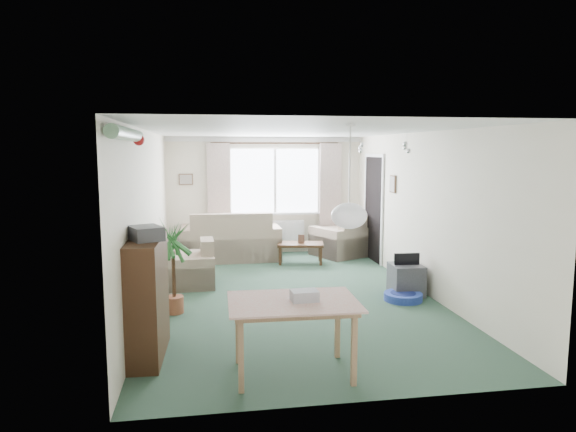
{
  "coord_description": "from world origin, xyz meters",
  "views": [
    {
      "loc": [
        -1.22,
        -7.23,
        2.14
      ],
      "look_at": [
        0.0,
        0.3,
        1.15
      ],
      "focal_mm": 32.0,
      "sensor_mm": 36.0,
      "label": 1
    }
  ],
  "objects": [
    {
      "name": "ground",
      "position": [
        0.0,
        0.0,
        0.0
      ],
      "size": [
        6.5,
        6.5,
        0.0
      ],
      "primitive_type": "plane",
      "color": "#2B4837"
    },
    {
      "name": "window",
      "position": [
        0.2,
        3.23,
        1.5
      ],
      "size": [
        1.8,
        0.03,
        1.3
      ],
      "primitive_type": "cube",
      "color": "white"
    },
    {
      "name": "curtain_rod",
      "position": [
        0.2,
        3.15,
        2.27
      ],
      "size": [
        2.6,
        0.03,
        0.03
      ],
      "primitive_type": "cube",
      "color": "black"
    },
    {
      "name": "curtain_left",
      "position": [
        -0.95,
        3.13,
        1.27
      ],
      "size": [
        0.45,
        0.08,
        2.0
      ],
      "primitive_type": "cube",
      "color": "beige"
    },
    {
      "name": "curtain_right",
      "position": [
        1.35,
        3.13,
        1.27
      ],
      "size": [
        0.45,
        0.08,
        2.0
      ],
      "primitive_type": "cube",
      "color": "beige"
    },
    {
      "name": "radiator",
      "position": [
        0.2,
        3.19,
        0.4
      ],
      "size": [
        1.2,
        0.1,
        0.55
      ],
      "primitive_type": "cube",
      "color": "white"
    },
    {
      "name": "doorway",
      "position": [
        1.99,
        2.2,
        1.0
      ],
      "size": [
        0.03,
        0.95,
        2.0
      ],
      "primitive_type": "cube",
      "color": "black"
    },
    {
      "name": "pendant_lamp",
      "position": [
        0.2,
        -2.3,
        1.48
      ],
      "size": [
        0.36,
        0.36,
        0.36
      ],
      "primitive_type": "sphere",
      "color": "white"
    },
    {
      "name": "tinsel_garland",
      "position": [
        -1.92,
        -2.3,
        2.28
      ],
      "size": [
        1.6,
        1.6,
        0.12
      ],
      "primitive_type": "cylinder",
      "color": "#196626"
    },
    {
      "name": "bauble_cluster_a",
      "position": [
        1.3,
        0.9,
        2.22
      ],
      "size": [
        0.2,
        0.2,
        0.2
      ],
      "primitive_type": "sphere",
      "color": "silver"
    },
    {
      "name": "bauble_cluster_b",
      "position": [
        1.6,
        -0.3,
        2.22
      ],
      "size": [
        0.2,
        0.2,
        0.2
      ],
      "primitive_type": "sphere",
      "color": "silver"
    },
    {
      "name": "wall_picture_back",
      "position": [
        -1.6,
        3.23,
        1.55
      ],
      "size": [
        0.28,
        0.03,
        0.22
      ],
      "primitive_type": "cube",
      "color": "brown"
    },
    {
      "name": "wall_picture_right",
      "position": [
        1.98,
        1.2,
        1.55
      ],
      "size": [
        0.03,
        0.24,
        0.3
      ],
      "primitive_type": "cube",
      "color": "brown"
    },
    {
      "name": "sofa",
      "position": [
        -0.75,
        2.75,
        0.47
      ],
      "size": [
        1.9,
        1.01,
        0.95
      ],
      "primitive_type": "cube",
      "rotation": [
        0.0,
        0.0,
        3.14
      ],
      "color": "tan",
      "rests_on": "ground"
    },
    {
      "name": "armchair_corner",
      "position": [
        1.48,
        2.73,
        0.43
      ],
      "size": [
        1.27,
        1.24,
        0.87
      ],
      "primitive_type": "cube",
      "rotation": [
        0.0,
        0.0,
        3.58
      ],
      "color": "tan",
      "rests_on": "ground"
    },
    {
      "name": "armchair_left",
      "position": [
        -1.5,
        0.84,
        0.37
      ],
      "size": [
        0.81,
        0.85,
        0.74
      ],
      "primitive_type": "cube",
      "rotation": [
        0.0,
        0.0,
        -1.54
      ],
      "color": "tan",
      "rests_on": "ground"
    },
    {
      "name": "coffee_table",
      "position": [
        0.54,
        2.16,
        0.19
      ],
      "size": [
        0.93,
        0.62,
        0.39
      ],
      "primitive_type": "cube",
      "rotation": [
        0.0,
        0.0,
        -0.18
      ],
      "color": "black",
      "rests_on": "ground"
    },
    {
      "name": "photo_frame",
      "position": [
        0.56,
        2.17,
        0.47
      ],
      "size": [
        0.12,
        0.05,
        0.16
      ],
      "primitive_type": "cube",
      "rotation": [
        0.0,
        0.0,
        -0.27
      ],
      "color": "#503629",
      "rests_on": "coffee_table"
    },
    {
      "name": "bookshelf",
      "position": [
        -1.84,
        -1.94,
        0.62
      ],
      "size": [
        0.38,
        1.02,
        1.24
      ],
      "primitive_type": "cube",
      "rotation": [
        0.0,
        0.0,
        -0.04
      ],
      "color": "black",
      "rests_on": "ground"
    },
    {
      "name": "hifi_box",
      "position": [
        -1.82,
        -1.99,
        1.31
      ],
      "size": [
        0.4,
        0.43,
        0.14
      ],
      "primitive_type": "cube",
      "rotation": [
        0.0,
        0.0,
        0.42
      ],
      "color": "#404145",
      "rests_on": "bookshelf"
    },
    {
      "name": "houseplant",
      "position": [
        -1.65,
        -0.53,
        0.6
      ],
      "size": [
        0.63,
        0.63,
        1.2
      ],
      "primitive_type": "cylinder",
      "rotation": [
        0.0,
        0.0,
        -0.25
      ],
      "color": "#1D5528",
      "rests_on": "ground"
    },
    {
      "name": "dining_table",
      "position": [
        -0.42,
        -2.6,
        0.35
      ],
      "size": [
        1.14,
        0.77,
        0.7
      ],
      "primitive_type": "cube",
      "rotation": [
        0.0,
        0.0,
        -0.02
      ],
      "color": "tan",
      "rests_on": "ground"
    },
    {
      "name": "gift_box",
      "position": [
        -0.32,
        -2.62,
        0.76
      ],
      "size": [
        0.26,
        0.19,
        0.12
      ],
      "primitive_type": "cube",
      "rotation": [
        0.0,
        0.0,
        0.06
      ],
      "color": "#AFAFBA",
      "rests_on": "dining_table"
    },
    {
      "name": "tv_cube",
      "position": [
        1.7,
        -0.18,
        0.23
      ],
      "size": [
        0.48,
        0.52,
        0.45
      ],
      "primitive_type": "cube",
      "rotation": [
        0.0,
        0.0,
        -0.06
      ],
      "color": "#36363B",
      "rests_on": "ground"
    },
    {
      "name": "pet_bed",
      "position": [
        1.54,
        -0.48,
        0.05
      ],
      "size": [
        0.71,
        0.71,
        0.11
      ],
      "primitive_type": "cylinder",
      "rotation": [
        0.0,
        0.0,
        0.42
      ],
      "color": "navy",
      "rests_on": "ground"
    }
  ]
}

